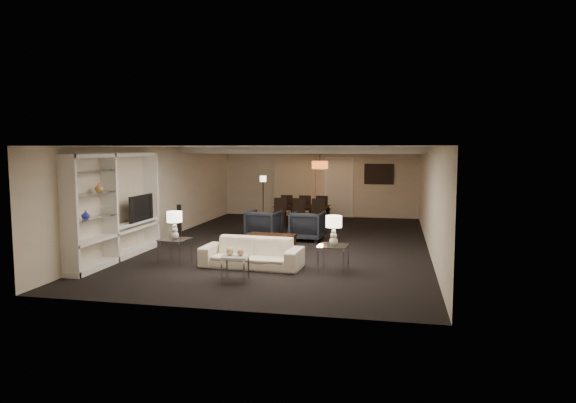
# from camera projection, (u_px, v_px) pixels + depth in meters

# --- Properties ---
(floor) EXTENTS (11.00, 11.00, 0.00)m
(floor) POSITION_uv_depth(u_px,v_px,m) (288.00, 244.00, 13.21)
(floor) COLOR black
(floor) RESTS_ON ground
(ceiling) EXTENTS (7.00, 11.00, 0.02)m
(ceiling) POSITION_uv_depth(u_px,v_px,m) (288.00, 146.00, 12.95)
(ceiling) COLOR silver
(ceiling) RESTS_ON ground
(wall_back) EXTENTS (7.00, 0.02, 2.50)m
(wall_back) POSITION_uv_depth(u_px,v_px,m) (320.00, 182.00, 18.43)
(wall_back) COLOR #C1B39C
(wall_back) RESTS_ON ground
(wall_front) EXTENTS (7.00, 0.02, 2.50)m
(wall_front) POSITION_uv_depth(u_px,v_px,m) (213.00, 229.00, 7.73)
(wall_front) COLOR #C1B39C
(wall_front) RESTS_ON ground
(wall_left) EXTENTS (0.02, 11.00, 2.50)m
(wall_left) POSITION_uv_depth(u_px,v_px,m) (161.00, 193.00, 13.80)
(wall_left) COLOR #C1B39C
(wall_left) RESTS_ON ground
(wall_right) EXTENTS (0.02, 11.00, 2.50)m
(wall_right) POSITION_uv_depth(u_px,v_px,m) (430.00, 198.00, 12.36)
(wall_right) COLOR #C1B39C
(wall_right) RESTS_ON ground
(ceiling_soffit) EXTENTS (7.00, 4.00, 0.20)m
(ceiling_soffit) POSITION_uv_depth(u_px,v_px,m) (311.00, 150.00, 16.37)
(ceiling_soffit) COLOR silver
(ceiling_soffit) RESTS_ON ceiling
(curtains) EXTENTS (1.50, 0.12, 2.40)m
(curtains) POSITION_uv_depth(u_px,v_px,m) (295.00, 183.00, 18.55)
(curtains) COLOR beige
(curtains) RESTS_ON wall_back
(door) EXTENTS (0.90, 0.05, 2.10)m
(door) POSITION_uv_depth(u_px,v_px,m) (339.00, 188.00, 18.28)
(door) COLOR silver
(door) RESTS_ON wall_back
(painting) EXTENTS (0.95, 0.04, 0.65)m
(painting) POSITION_uv_depth(u_px,v_px,m) (379.00, 174.00, 17.93)
(painting) COLOR #142D38
(painting) RESTS_ON wall_back
(media_unit) EXTENTS (0.38, 3.40, 2.35)m
(media_unit) POSITION_uv_depth(u_px,v_px,m) (116.00, 207.00, 11.24)
(media_unit) COLOR white
(media_unit) RESTS_ON wall_left
(pendant_light) EXTENTS (0.52, 0.52, 0.24)m
(pendant_light) POSITION_uv_depth(u_px,v_px,m) (320.00, 165.00, 16.36)
(pendant_light) COLOR #D8591E
(pendant_light) RESTS_ON ceiling_soffit
(sofa) EXTENTS (2.12, 0.93, 0.61)m
(sofa) POSITION_uv_depth(u_px,v_px,m) (252.00, 253.00, 10.61)
(sofa) COLOR beige
(sofa) RESTS_ON floor
(coffee_table) EXTENTS (1.19, 0.76, 0.41)m
(coffee_table) POSITION_uv_depth(u_px,v_px,m) (270.00, 243.00, 12.18)
(coffee_table) COLOR black
(coffee_table) RESTS_ON floor
(armchair_left) EXTENTS (0.93, 0.95, 0.77)m
(armchair_left) POSITION_uv_depth(u_px,v_px,m) (264.00, 225.00, 13.94)
(armchair_left) COLOR black
(armchair_left) RESTS_ON floor
(armchair_right) EXTENTS (0.89, 0.91, 0.77)m
(armchair_right) POSITION_uv_depth(u_px,v_px,m) (307.00, 226.00, 13.69)
(armchair_right) COLOR black
(armchair_right) RESTS_ON floor
(side_table_left) EXTENTS (0.63, 0.63, 0.53)m
(side_table_left) POSITION_uv_depth(u_px,v_px,m) (175.00, 251.00, 10.96)
(side_table_left) COLOR silver
(side_table_left) RESTS_ON floor
(side_table_right) EXTENTS (0.62, 0.62, 0.53)m
(side_table_right) POSITION_uv_depth(u_px,v_px,m) (333.00, 258.00, 10.26)
(side_table_right) COLOR silver
(side_table_right) RESTS_ON floor
(table_lamp_left) EXTENTS (0.36, 0.36, 0.59)m
(table_lamp_left) POSITION_uv_depth(u_px,v_px,m) (175.00, 225.00, 10.91)
(table_lamp_left) COLOR beige
(table_lamp_left) RESTS_ON side_table_left
(table_lamp_right) EXTENTS (0.33, 0.33, 0.59)m
(table_lamp_right) POSITION_uv_depth(u_px,v_px,m) (334.00, 230.00, 10.21)
(table_lamp_right) COLOR white
(table_lamp_right) RESTS_ON side_table_right
(marble_table) EXTENTS (0.52, 0.52, 0.48)m
(marble_table) POSITION_uv_depth(u_px,v_px,m) (235.00, 268.00, 9.55)
(marble_table) COLOR white
(marble_table) RESTS_ON floor
(gold_gourd_a) EXTENTS (0.15, 0.15, 0.15)m
(gold_gourd_a) POSITION_uv_depth(u_px,v_px,m) (230.00, 251.00, 9.54)
(gold_gourd_a) COLOR #E2BA77
(gold_gourd_a) RESTS_ON marble_table
(gold_gourd_b) EXTENTS (0.13, 0.13, 0.13)m
(gold_gourd_b) POSITION_uv_depth(u_px,v_px,m) (240.00, 252.00, 9.50)
(gold_gourd_b) COLOR tan
(gold_gourd_b) RESTS_ON marble_table
(television) EXTENTS (1.06, 0.14, 0.61)m
(television) POSITION_uv_depth(u_px,v_px,m) (137.00, 208.00, 12.10)
(television) COLOR black
(television) RESTS_ON media_unit
(vase_blue) EXTENTS (0.16, 0.16, 0.17)m
(vase_blue) POSITION_uv_depth(u_px,v_px,m) (86.00, 215.00, 10.14)
(vase_blue) COLOR #2A30B9
(vase_blue) RESTS_ON media_unit
(vase_amber) EXTENTS (0.17, 0.17, 0.18)m
(vase_amber) POSITION_uv_depth(u_px,v_px,m) (99.00, 188.00, 10.57)
(vase_amber) COLOR gold
(vase_amber) RESTS_ON media_unit
(floor_speaker) EXTENTS (0.13, 0.13, 0.97)m
(floor_speaker) POSITION_uv_depth(u_px,v_px,m) (179.00, 223.00, 13.60)
(floor_speaker) COLOR black
(floor_speaker) RESTS_ON floor
(dining_table) EXTENTS (1.76, 1.03, 0.60)m
(dining_table) POSITION_uv_depth(u_px,v_px,m) (302.00, 215.00, 16.57)
(dining_table) COLOR black
(dining_table) RESTS_ON floor
(chair_nl) EXTENTS (0.44, 0.44, 0.90)m
(chair_nl) POSITION_uv_depth(u_px,v_px,m) (279.00, 213.00, 16.04)
(chair_nl) COLOR black
(chair_nl) RESTS_ON floor
(chair_nm) EXTENTS (0.45, 0.45, 0.90)m
(chair_nm) POSITION_uv_depth(u_px,v_px,m) (298.00, 213.00, 15.92)
(chair_nm) COLOR black
(chair_nm) RESTS_ON floor
(chair_nr) EXTENTS (0.43, 0.43, 0.90)m
(chair_nr) POSITION_uv_depth(u_px,v_px,m) (317.00, 214.00, 15.80)
(chair_nr) COLOR black
(chair_nr) RESTS_ON floor
(chair_fl) EXTENTS (0.42, 0.42, 0.90)m
(chair_fl) POSITION_uv_depth(u_px,v_px,m) (288.00, 208.00, 17.31)
(chair_fl) COLOR black
(chair_fl) RESTS_ON floor
(chair_fm) EXTENTS (0.44, 0.44, 0.90)m
(chair_fm) POSITION_uv_depth(u_px,v_px,m) (306.00, 208.00, 17.18)
(chair_fm) COLOR black
(chair_fm) RESTS_ON floor
(chair_fr) EXTENTS (0.47, 0.47, 0.90)m
(chair_fr) POSITION_uv_depth(u_px,v_px,m) (323.00, 209.00, 17.06)
(chair_fr) COLOR black
(chair_fr) RESTS_ON floor
(floor_lamp) EXTENTS (0.24, 0.24, 1.50)m
(floor_lamp) POSITION_uv_depth(u_px,v_px,m) (263.00, 198.00, 17.71)
(floor_lamp) COLOR black
(floor_lamp) RESTS_ON floor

